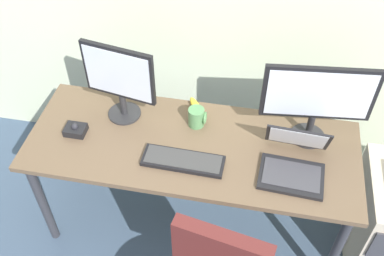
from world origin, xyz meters
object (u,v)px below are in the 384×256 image
at_px(monitor_main, 318,98).
at_px(laptop, 294,162).
at_px(keyboard, 183,161).
at_px(trackball_mouse, 75,130).
at_px(banana, 197,108).
at_px(coffee_mug, 197,117).
at_px(monitor_side, 119,78).

distance_m(monitor_main, laptop, 0.33).
bearing_deg(keyboard, trackball_mouse, 171.11).
bearing_deg(monitor_main, banana, 171.98).
xyz_separation_m(keyboard, trackball_mouse, (-0.60, 0.09, 0.01)).
bearing_deg(monitor_main, coffee_mug, -178.23).
height_order(monitor_main, keyboard, monitor_main).
height_order(keyboard, laptop, laptop).
height_order(keyboard, coffee_mug, coffee_mug).
bearing_deg(monitor_side, keyboard, -35.44).
xyz_separation_m(monitor_main, banana, (-0.61, 0.09, -0.26)).
distance_m(trackball_mouse, coffee_mug, 0.65).
relative_size(laptop, trackball_mouse, 3.08).
distance_m(laptop, banana, 0.62).
distance_m(monitor_main, trackball_mouse, 1.25).
relative_size(monitor_main, laptop, 1.60).
bearing_deg(laptop, monitor_main, 72.77).
distance_m(keyboard, trackball_mouse, 0.61).
xyz_separation_m(keyboard, banana, (0.00, 0.38, 0.01)).
xyz_separation_m(monitor_side, coffee_mug, (0.41, -0.00, -0.20)).
relative_size(keyboard, trackball_mouse, 3.75).
xyz_separation_m(monitor_main, coffee_mug, (-0.59, -0.02, -0.22)).
xyz_separation_m(keyboard, coffee_mug, (0.02, 0.28, 0.04)).
height_order(coffee_mug, banana, coffee_mug).
relative_size(monitor_main, monitor_side, 1.22).
height_order(keyboard, trackball_mouse, trackball_mouse).
height_order(monitor_main, trackball_mouse, monitor_main).
bearing_deg(monitor_main, trackball_mouse, -170.61).
distance_m(monitor_side, trackball_mouse, 0.36).
height_order(monitor_side, banana, monitor_side).
relative_size(monitor_side, coffee_mug, 4.12).
relative_size(trackball_mouse, coffee_mug, 1.02).
bearing_deg(monitor_side, coffee_mug, -0.14).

